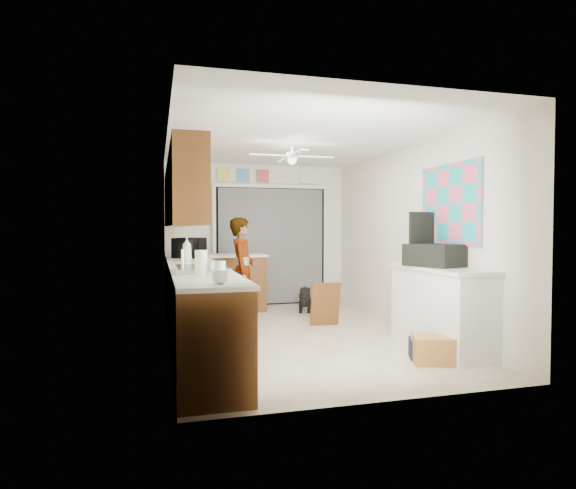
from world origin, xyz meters
TOP-DOWN VIEW (x-y plane):
  - floor at (0.00, 0.00)m, footprint 5.00×5.00m
  - ceiling at (0.00, 0.00)m, footprint 5.00×5.00m
  - wall_back at (0.00, 2.50)m, footprint 3.20×0.00m
  - wall_front at (0.00, -2.50)m, footprint 3.20×0.00m
  - wall_left at (-1.60, 0.00)m, footprint 0.00×5.00m
  - wall_right at (1.60, 0.00)m, footprint 0.00×5.00m
  - left_base_cabinets at (-1.30, 0.00)m, footprint 0.60×4.80m
  - left_countertop at (-1.29, 0.00)m, footprint 0.62×4.80m
  - upper_cabinets at (-1.44, 0.20)m, footprint 0.32×4.00m
  - sink_basin at (-1.29, -1.00)m, footprint 0.50×0.76m
  - faucet at (-1.48, -1.00)m, footprint 0.03×0.03m
  - peninsula_base at (-0.50, 2.00)m, footprint 1.00×0.60m
  - peninsula_top at (-0.50, 2.00)m, footprint 1.04×0.64m
  - back_opening_recess at (0.25, 2.47)m, footprint 2.00×0.06m
  - curtain_panel at (0.25, 2.43)m, footprint 1.90×0.03m
  - door_trim_left at (-0.77, 2.44)m, footprint 0.06×0.04m
  - door_trim_right at (1.27, 2.44)m, footprint 0.06×0.04m
  - door_trim_head at (0.25, 2.44)m, footprint 2.10×0.04m
  - header_frame_0 at (-0.60, 2.47)m, footprint 0.22×0.02m
  - header_frame_1 at (-0.25, 2.47)m, footprint 0.22×0.02m
  - header_frame_2 at (0.10, 2.47)m, footprint 0.22×0.02m
  - header_frame_4 at (0.90, 2.47)m, footprint 0.22×0.02m
  - route66_sign at (-0.95, 2.47)m, footprint 0.22×0.02m
  - right_counter_base at (1.35, -1.20)m, footprint 0.50×1.40m
  - right_counter_top at (1.34, -1.20)m, footprint 0.54×1.44m
  - abstract_painting at (1.58, -1.00)m, footprint 0.03×1.15m
  - ceiling_fan at (0.00, 0.20)m, footprint 1.14×1.14m
  - microwave at (-1.27, 1.22)m, footprint 0.54×0.63m
  - soap_bottle at (-1.35, 0.45)m, footprint 0.16×0.16m
  - cup at (-1.25, -2.19)m, footprint 0.14×0.14m
  - jar_a at (-1.19, -1.65)m, footprint 0.13×0.13m
  - jar_b at (-1.21, -1.23)m, footprint 0.09×0.09m
  - paper_towel_roll at (-1.35, -1.58)m, footprint 0.12×0.12m
  - suitcase at (1.32, -1.11)m, footprint 0.61×0.70m
  - suitcase_rim at (1.32, -1.11)m, footprint 0.61×0.69m
  - suitcase_lid at (1.32, -0.82)m, footprint 0.41×0.17m
  - cardboard_box at (1.00, -1.64)m, footprint 0.53×0.47m
  - navy_crate at (1.00, -1.46)m, footprint 0.41×0.38m
  - cabinet_door_panel at (0.54, 0.40)m, footprint 0.42×0.18m
  - man at (-0.55, 0.88)m, footprint 0.51×0.64m
  - dog at (0.61, 1.57)m, footprint 0.40×0.59m

SIDE VIEW (x-z plane):
  - floor at x=0.00m, z-range 0.00..0.00m
  - navy_crate at x=1.00m, z-range 0.00..0.20m
  - cardboard_box at x=1.00m, z-range 0.00..0.28m
  - dog at x=0.61m, z-range 0.00..0.42m
  - cabinet_door_panel at x=0.54m, z-range 0.00..0.62m
  - left_base_cabinets at x=-1.30m, z-range 0.00..0.90m
  - peninsula_base at x=-0.50m, z-range 0.00..0.90m
  - right_counter_base at x=1.35m, z-range 0.00..0.90m
  - man at x=-0.55m, z-range 0.00..1.53m
  - left_countertop at x=-1.29m, z-range 0.90..0.94m
  - peninsula_top at x=-0.50m, z-range 0.90..0.94m
  - right_counter_top at x=1.34m, z-range 0.90..0.94m
  - sink_basin at x=-1.29m, z-range 0.92..0.98m
  - suitcase_rim at x=1.32m, z-range 0.95..0.97m
  - cup at x=-1.25m, z-range 0.94..1.04m
  - jar_b at x=-1.21m, z-range 0.94..1.05m
  - jar_a at x=-1.19m, z-range 0.94..1.08m
  - faucet at x=-1.48m, z-range 0.94..1.16m
  - back_opening_recess at x=0.25m, z-range 0.00..2.10m
  - door_trim_left at x=-0.77m, z-range 0.00..2.10m
  - door_trim_right at x=1.27m, z-range 0.00..2.10m
  - curtain_panel at x=0.25m, z-range 0.03..2.08m
  - paper_towel_roll at x=-1.35m, z-range 0.94..1.18m
  - suitcase at x=1.32m, z-range 0.94..1.19m
  - microwave at x=-1.27m, z-range 0.94..1.23m
  - soap_bottle at x=-1.35m, z-range 0.94..1.27m
  - wall_back at x=0.00m, z-range -0.35..2.85m
  - wall_front at x=0.00m, z-range -0.35..2.85m
  - wall_left at x=-1.60m, z-range -1.25..3.75m
  - wall_right at x=1.60m, z-range -1.25..3.75m
  - suitcase_lid at x=1.32m, z-range 1.07..1.57m
  - abstract_painting at x=1.58m, z-range 1.17..2.12m
  - upper_cabinets at x=-1.44m, z-range 1.40..2.20m
  - door_trim_head at x=0.25m, z-range 2.09..2.15m
  - header_frame_0 at x=-0.60m, z-range 2.19..2.41m
  - header_frame_1 at x=-0.25m, z-range 2.19..2.41m
  - header_frame_2 at x=0.10m, z-range 2.19..2.41m
  - header_frame_4 at x=0.90m, z-range 2.19..2.41m
  - route66_sign at x=-0.95m, z-range 2.17..2.43m
  - ceiling_fan at x=0.00m, z-range 2.20..2.44m
  - ceiling at x=0.00m, z-range 2.50..2.50m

